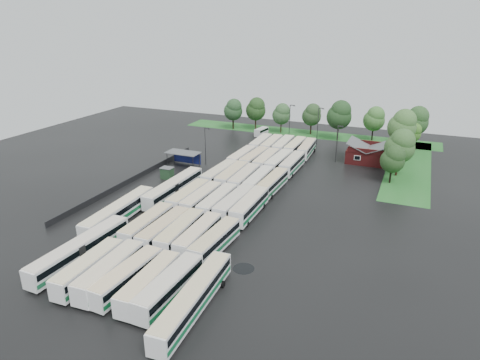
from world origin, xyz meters
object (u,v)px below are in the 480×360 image
at_px(brick_building, 368,155).
at_px(minibus, 261,132).
at_px(artic_bus_west_a, 81,249).
at_px(artic_bus_east, 194,298).

relative_size(brick_building, minibus, 1.74).
bearing_deg(minibus, brick_building, -13.35).
height_order(artic_bus_west_a, minibus, artic_bus_west_a).
relative_size(brick_building, artic_bus_west_a, 0.54).
relative_size(artic_bus_east, minibus, 3.18).
distance_m(brick_building, artic_bus_east, 70.36).
bearing_deg(artic_bus_east, brick_building, 77.46).
height_order(artic_bus_west_a, artic_bus_east, artic_bus_west_a).
bearing_deg(brick_building, artic_bus_east, -99.62).
distance_m(artic_bus_west_a, artic_bus_east, 21.53).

